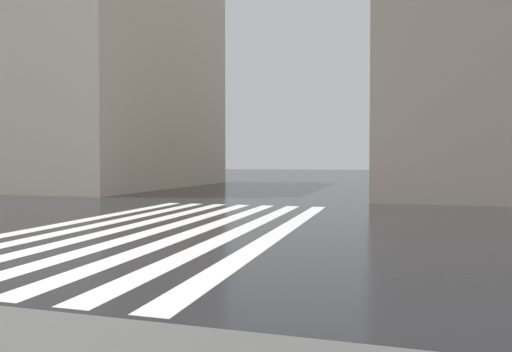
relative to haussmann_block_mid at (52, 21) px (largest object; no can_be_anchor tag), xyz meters
name	(u,v)px	position (x,y,z in m)	size (l,w,h in m)	color
ground_plane	(58,256)	(-21.53, -17.91, -12.01)	(220.00, 220.00, 0.00)	black
zebra_crossing	(170,227)	(-17.53, -18.12, -12.00)	(13.00, 6.50, 0.01)	silver
haussmann_block_mid	(52,21)	(0.00, 0.00, 0.00)	(18.05, 20.29, 24.52)	beige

